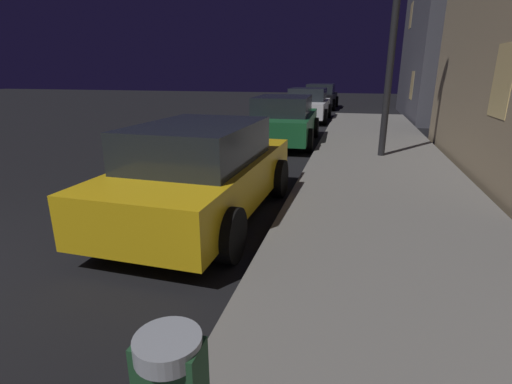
{
  "coord_description": "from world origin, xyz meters",
  "views": [
    {
      "loc": [
        4.97,
        -1.74,
        2.12
      ],
      "look_at": [
        4.22,
        1.15,
        1.16
      ],
      "focal_mm": 26.52,
      "sensor_mm": 36.0,
      "label": 1
    }
  ],
  "objects_px": {
    "car_black": "(321,96)",
    "car_green": "(283,120)",
    "car_yellow_cab": "(202,171)",
    "car_white": "(307,105)"
  },
  "relations": [
    {
      "from": "car_yellow_cab",
      "to": "car_green",
      "type": "height_order",
      "value": "same"
    },
    {
      "from": "car_black",
      "to": "car_green",
      "type": "bearing_deg",
      "value": -89.99
    },
    {
      "from": "car_yellow_cab",
      "to": "car_white",
      "type": "xyz_separation_m",
      "value": [
        0.0,
        12.4,
        -0.02
      ]
    },
    {
      "from": "car_white",
      "to": "car_yellow_cab",
      "type": "bearing_deg",
      "value": -90.0
    },
    {
      "from": "car_white",
      "to": "car_green",
      "type": "bearing_deg",
      "value": -89.98
    },
    {
      "from": "car_yellow_cab",
      "to": "car_black",
      "type": "distance_m",
      "value": 18.72
    },
    {
      "from": "car_green",
      "to": "car_white",
      "type": "xyz_separation_m",
      "value": [
        -0.0,
        5.94,
        -0.02
      ]
    },
    {
      "from": "car_white",
      "to": "car_black",
      "type": "height_order",
      "value": "same"
    },
    {
      "from": "car_yellow_cab",
      "to": "car_green",
      "type": "xyz_separation_m",
      "value": [
        0.0,
        6.46,
        -0.0
      ]
    },
    {
      "from": "car_yellow_cab",
      "to": "car_white",
      "type": "height_order",
      "value": "same"
    }
  ]
}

